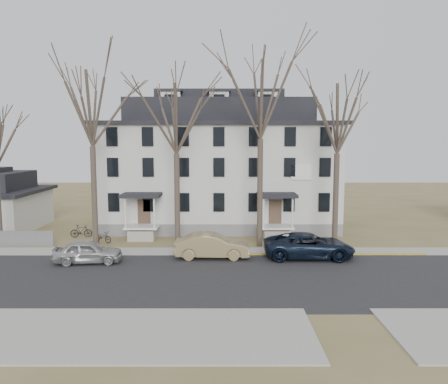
{
  "coord_description": "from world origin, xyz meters",
  "views": [
    {
      "loc": [
        -1.62,
        -21.53,
        7.59
      ],
      "look_at": [
        -1.6,
        9.0,
        4.08
      ],
      "focal_mm": 35.0,
      "sensor_mm": 36.0,
      "label": 1
    }
  ],
  "objects_px": {
    "car_silver": "(88,252)",
    "bicycle_right": "(81,232)",
    "car_navy": "(309,246)",
    "tree_far_left": "(91,103)",
    "car_tan": "(212,246)",
    "tree_mid_left": "(176,113)",
    "bicycle_left": "(102,237)",
    "boarding_house": "(220,166)",
    "tree_center": "(261,92)",
    "tree_mid_right": "(338,113)"
  },
  "relations": [
    {
      "from": "tree_far_left",
      "to": "bicycle_right",
      "type": "height_order",
      "value": "tree_far_left"
    },
    {
      "from": "tree_mid_right",
      "to": "car_silver",
      "type": "relative_size",
      "value": 3.04
    },
    {
      "from": "tree_mid_right",
      "to": "car_tan",
      "type": "relative_size",
      "value": 2.6
    },
    {
      "from": "tree_mid_right",
      "to": "car_tan",
      "type": "distance_m",
      "value": 12.96
    },
    {
      "from": "bicycle_right",
      "to": "tree_mid_right",
      "type": "bearing_deg",
      "value": -105.79
    },
    {
      "from": "car_silver",
      "to": "car_navy",
      "type": "relative_size",
      "value": 0.71
    },
    {
      "from": "tree_mid_left",
      "to": "bicycle_right",
      "type": "distance_m",
      "value": 12.36
    },
    {
      "from": "bicycle_left",
      "to": "tree_far_left",
      "type": "bearing_deg",
      "value": -166.6
    },
    {
      "from": "boarding_house",
      "to": "car_navy",
      "type": "bearing_deg",
      "value": -62.76
    },
    {
      "from": "bicycle_right",
      "to": "tree_mid_left",
      "type": "bearing_deg",
      "value": -116.58
    },
    {
      "from": "boarding_house",
      "to": "car_navy",
      "type": "distance_m",
      "value": 13.79
    },
    {
      "from": "tree_mid_left",
      "to": "bicycle_left",
      "type": "height_order",
      "value": "tree_mid_left"
    },
    {
      "from": "boarding_house",
      "to": "tree_far_left",
      "type": "relative_size",
      "value": 1.52
    },
    {
      "from": "bicycle_left",
      "to": "bicycle_right",
      "type": "relative_size",
      "value": 1.0
    },
    {
      "from": "tree_mid_left",
      "to": "tree_center",
      "type": "height_order",
      "value": "tree_center"
    },
    {
      "from": "boarding_house",
      "to": "bicycle_left",
      "type": "relative_size",
      "value": 12.27
    },
    {
      "from": "tree_mid_left",
      "to": "car_navy",
      "type": "bearing_deg",
      "value": -20.89
    },
    {
      "from": "tree_mid_left",
      "to": "car_navy",
      "type": "height_order",
      "value": "tree_mid_left"
    },
    {
      "from": "boarding_house",
      "to": "tree_mid_left",
      "type": "xyz_separation_m",
      "value": [
        -3.0,
        -8.15,
        4.22
      ]
    },
    {
      "from": "tree_far_left",
      "to": "bicycle_left",
      "type": "distance_m",
      "value": 9.94
    },
    {
      "from": "tree_mid_left",
      "to": "car_silver",
      "type": "xyz_separation_m",
      "value": [
        -5.13,
        -4.64,
        -8.89
      ]
    },
    {
      "from": "tree_far_left",
      "to": "tree_center",
      "type": "distance_m",
      "value": 12.02
    },
    {
      "from": "tree_center",
      "to": "car_navy",
      "type": "xyz_separation_m",
      "value": [
        2.96,
        -3.42,
        -10.27
      ]
    },
    {
      "from": "bicycle_left",
      "to": "tree_center",
      "type": "bearing_deg",
      "value": -67.27
    },
    {
      "from": "car_tan",
      "to": "car_navy",
      "type": "xyz_separation_m",
      "value": [
        6.33,
        0.02,
        0.01
      ]
    },
    {
      "from": "car_silver",
      "to": "tree_mid_left",
      "type": "bearing_deg",
      "value": -54.18
    },
    {
      "from": "car_silver",
      "to": "car_navy",
      "type": "xyz_separation_m",
      "value": [
        14.09,
        1.22,
        0.1
      ]
    },
    {
      "from": "boarding_house",
      "to": "bicycle_left",
      "type": "bearing_deg",
      "value": -140.5
    },
    {
      "from": "tree_center",
      "to": "bicycle_left",
      "type": "distance_m",
      "value": 15.9
    },
    {
      "from": "tree_center",
      "to": "car_tan",
      "type": "height_order",
      "value": "tree_center"
    },
    {
      "from": "car_navy",
      "to": "bicycle_right",
      "type": "relative_size",
      "value": 3.46
    },
    {
      "from": "tree_far_left",
      "to": "bicycle_left",
      "type": "height_order",
      "value": "tree_far_left"
    },
    {
      "from": "car_silver",
      "to": "bicycle_right",
      "type": "relative_size",
      "value": 2.47
    },
    {
      "from": "tree_mid_left",
      "to": "bicycle_left",
      "type": "distance_m",
      "value": 10.86
    },
    {
      "from": "car_navy",
      "to": "tree_far_left",
      "type": "bearing_deg",
      "value": 78.03
    },
    {
      "from": "boarding_house",
      "to": "tree_center",
      "type": "distance_m",
      "value": 10.39
    },
    {
      "from": "boarding_house",
      "to": "tree_center",
      "type": "height_order",
      "value": "tree_center"
    },
    {
      "from": "car_navy",
      "to": "bicycle_left",
      "type": "bearing_deg",
      "value": 74.49
    },
    {
      "from": "tree_far_left",
      "to": "car_silver",
      "type": "xyz_separation_m",
      "value": [
        0.87,
        -4.64,
        -9.63
      ]
    },
    {
      "from": "car_tan",
      "to": "bicycle_left",
      "type": "bearing_deg",
      "value": 63.14
    },
    {
      "from": "boarding_house",
      "to": "car_tan",
      "type": "bearing_deg",
      "value": -91.86
    },
    {
      "from": "bicycle_right",
      "to": "tree_far_left",
      "type": "bearing_deg",
      "value": -152.07
    },
    {
      "from": "car_silver",
      "to": "bicycle_left",
      "type": "distance_m",
      "value": 5.6
    },
    {
      "from": "car_silver",
      "to": "bicycle_left",
      "type": "bearing_deg",
      "value": 0.28
    },
    {
      "from": "car_navy",
      "to": "bicycle_right",
      "type": "distance_m",
      "value": 17.96
    },
    {
      "from": "tree_far_left",
      "to": "tree_center",
      "type": "xyz_separation_m",
      "value": [
        12.0,
        0.0,
        0.74
      ]
    },
    {
      "from": "tree_mid_right",
      "to": "car_tan",
      "type": "xyz_separation_m",
      "value": [
        -8.88,
        -3.44,
        -8.79
      ]
    },
    {
      "from": "tree_mid_left",
      "to": "bicycle_left",
      "type": "bearing_deg",
      "value": 170.93
    },
    {
      "from": "tree_mid_left",
      "to": "tree_mid_right",
      "type": "height_order",
      "value": "same"
    },
    {
      "from": "bicycle_right",
      "to": "boarding_house",
      "type": "bearing_deg",
      "value": -71.34
    }
  ]
}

